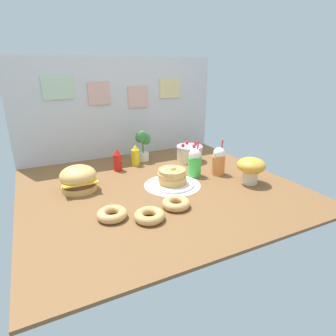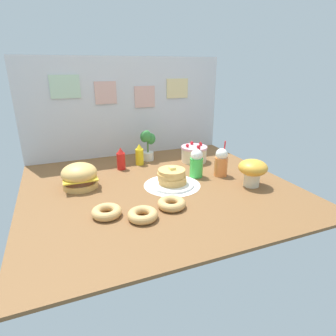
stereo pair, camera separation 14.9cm
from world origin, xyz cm
name	(u,v)px [view 1 (the left image)]	position (x,y,z in cm)	size (l,w,h in cm)	color
ground_plane	(159,188)	(0.00, 0.00, -1.00)	(192.74, 176.99, 2.00)	brown
back_wall	(120,108)	(-0.11, 87.92, 47.04)	(192.74, 4.20, 92.91)	silver
doily_mat	(172,185)	(9.90, -2.16, 0.20)	(42.43, 42.43, 0.40)	white
burger	(78,179)	(-54.24, 19.83, 8.76)	(25.58, 25.58, 18.44)	#DBA859
pancake_stack	(172,178)	(9.81, -1.97, 5.68)	(32.79, 32.79, 14.18)	white
layer_cake	(189,153)	(50.44, 41.97, 7.43)	(24.07, 24.07, 17.55)	beige
ketchup_bottle	(118,160)	(-17.36, 46.72, 8.93)	(7.33, 7.33, 19.29)	red
mustard_bottle	(136,156)	(0.81, 52.36, 8.93)	(7.33, 7.33, 19.29)	yellow
cream_soda_cup	(195,163)	(34.80, 7.10, 11.32)	(10.61, 10.61, 28.93)	green
orange_float_cup	(219,161)	(54.33, 1.68, 11.32)	(10.61, 10.61, 28.95)	orange
donut_pink_glaze	(112,214)	(-44.03, -30.03, 2.87)	(17.94, 17.94, 5.40)	tan
donut_chocolate	(149,215)	(-25.14, -41.39, 2.87)	(17.94, 17.94, 5.40)	tan
donut_vanilla	(176,203)	(-3.99, -34.51, 2.87)	(17.94, 17.94, 5.40)	tan
potted_plant	(143,144)	(11.89, 62.11, 15.72)	(13.92, 11.43, 29.42)	white
mushroom_stool	(251,168)	(64.55, -24.86, 12.52)	(21.22, 21.22, 20.25)	beige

